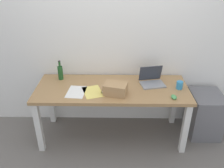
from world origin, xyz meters
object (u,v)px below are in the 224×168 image
(desk, at_px, (112,94))
(cardboard_box, at_px, (116,89))
(filing_cabinet, at_px, (204,114))
(computer_mouse, at_px, (174,97))
(coffee_mug, at_px, (180,85))
(beer_bottle, at_px, (60,72))
(laptop_right, at_px, (152,80))

(desk, bearing_deg, cardboard_box, -73.64)
(filing_cabinet, bearing_deg, desk, -176.01)
(desk, xyz_separation_m, cardboard_box, (0.04, -0.15, 0.16))
(desk, height_order, computer_mouse, computer_mouse)
(cardboard_box, height_order, coffee_mug, cardboard_box)
(beer_bottle, bearing_deg, coffee_mug, -8.80)
(computer_mouse, xyz_separation_m, coffee_mug, (0.11, 0.23, 0.03))
(laptop_right, relative_size, coffee_mug, 3.51)
(laptop_right, relative_size, computer_mouse, 3.33)
(beer_bottle, bearing_deg, computer_mouse, -18.35)
(filing_cabinet, bearing_deg, cardboard_box, -168.88)
(laptop_right, height_order, beer_bottle, beer_bottle)
(laptop_right, relative_size, filing_cabinet, 0.56)
(computer_mouse, xyz_separation_m, cardboard_box, (-0.67, 0.09, 0.05))
(beer_bottle, relative_size, computer_mouse, 2.59)
(desk, distance_m, computer_mouse, 0.76)
(computer_mouse, bearing_deg, coffee_mug, 58.96)
(beer_bottle, bearing_deg, cardboard_box, -27.22)
(beer_bottle, xyz_separation_m, computer_mouse, (1.39, -0.46, -0.08))
(desk, distance_m, laptop_right, 0.53)
(desk, height_order, coffee_mug, coffee_mug)
(beer_bottle, distance_m, coffee_mug, 1.52)
(laptop_right, distance_m, cardboard_box, 0.53)
(desk, distance_m, filing_cabinet, 1.30)
(desk, distance_m, coffee_mug, 0.84)
(cardboard_box, relative_size, coffee_mug, 2.76)
(computer_mouse, relative_size, filing_cabinet, 0.17)
(computer_mouse, height_order, cardboard_box, cardboard_box)
(beer_bottle, xyz_separation_m, filing_cabinet, (1.93, -0.13, -0.55))
(desk, height_order, laptop_right, laptop_right)
(desk, distance_m, cardboard_box, 0.22)
(computer_mouse, relative_size, coffee_mug, 1.05)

